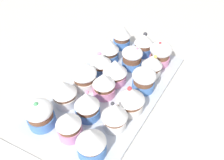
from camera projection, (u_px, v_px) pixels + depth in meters
ground_plane at (112, 95)px, 59.52cm from camera, size 180.00×180.00×3.00cm
baking_tray at (112, 90)px, 58.08cm from camera, size 44.33×23.70×1.20cm
cupcake_0 at (91, 141)px, 41.86cm from camera, size 5.97×5.97×7.71cm
cupcake_1 at (115, 115)px, 46.55cm from camera, size 5.75×5.75×7.54cm
cupcake_2 at (131, 99)px, 50.09cm from camera, size 6.61×6.61×7.33cm
cupcake_3 at (144, 79)px, 55.31cm from camera, size 6.07×6.07×6.41cm
cupcake_4 at (152, 65)px, 59.08cm from camera, size 5.63×5.63×7.15cm
cupcake_5 at (160, 53)px, 62.95cm from camera, size 6.31×6.31×7.22cm
cupcake_6 at (70, 125)px, 44.72cm from camera, size 5.33×5.33×7.42cm
cupcake_7 at (89, 105)px, 48.46cm from camera, size 5.73×5.73×7.83cm
cupcake_8 at (104, 84)px, 53.74cm from camera, size 5.62×5.62×6.95cm
cupcake_9 at (115, 71)px, 57.05cm from camera, size 6.40×6.40×7.21cm
cupcake_10 at (133, 58)px, 61.84cm from camera, size 5.86×5.86×6.57cm
cupcake_11 at (145, 45)px, 66.12cm from camera, size 5.60×5.60×7.40cm
cupcake_12 at (40, 114)px, 47.28cm from camera, size 6.03×6.03×7.07cm
cupcake_13 at (64, 92)px, 51.50cm from camera, size 6.09×6.09×7.25cm
cupcake_14 at (84, 77)px, 55.82cm from camera, size 6.58×6.58×6.36cm
cupcake_15 at (101, 63)px, 60.28cm from camera, size 5.85×5.85×6.61cm
cupcake_16 at (108, 49)px, 63.82cm from camera, size 6.29×6.29×7.69cm
cupcake_17 at (122, 35)px, 68.84cm from camera, size 5.57×5.57×7.94cm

